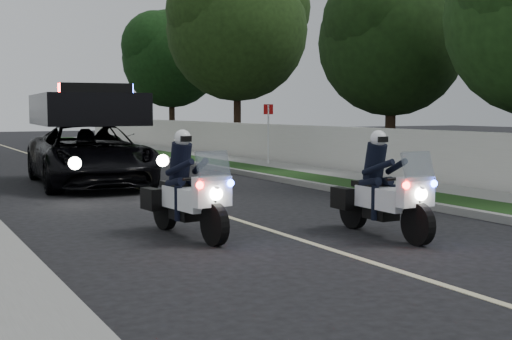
{
  "coord_description": "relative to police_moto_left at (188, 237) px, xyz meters",
  "views": [
    {
      "loc": [
        -5.6,
        -7.43,
        2.04
      ],
      "look_at": [
        -0.06,
        2.95,
        1.0
      ],
      "focal_mm": 48.01,
      "sensor_mm": 36.0,
      "label": 1
    }
  ],
  "objects": [
    {
      "name": "ground",
      "position": [
        1.46,
        -2.66,
        0.0
      ],
      "size": [
        120.0,
        120.0,
        0.0
      ],
      "primitive_type": "plane",
      "color": "black",
      "rests_on": "ground"
    },
    {
      "name": "tree_right_e",
      "position": [
        11.43,
        30.22,
        0.0
      ],
      "size": [
        7.71,
        7.71,
        10.09
      ],
      "primitive_type": null,
      "rotation": [
        0.0,
        0.0,
        -0.34
      ],
      "color": "#133410",
      "rests_on": "ground"
    },
    {
      "name": "police_moto_left",
      "position": [
        0.0,
        0.0,
        0.0
      ],
      "size": [
        0.9,
        2.09,
        1.73
      ],
      "primitive_type": null,
      "rotation": [
        0.0,
        0.0,
        0.1
      ],
      "color": "white",
      "rests_on": "ground"
    },
    {
      "name": "grass_verge",
      "position": [
        6.26,
        7.34,
        0.08
      ],
      "size": [
        1.2,
        60.0,
        0.16
      ],
      "primitive_type": "cube",
      "color": "#193814",
      "rests_on": "ground"
    },
    {
      "name": "police_suv",
      "position": [
        0.56,
        8.23,
        0.0
      ],
      "size": [
        3.22,
        6.17,
        2.9
      ],
      "primitive_type": "imported",
      "rotation": [
        0.0,
        0.0,
        -0.08
      ],
      "color": "black",
      "rests_on": "ground"
    },
    {
      "name": "lane_marking",
      "position": [
        1.46,
        7.34,
        0.0
      ],
      "size": [
        0.12,
        50.0,
        0.01
      ],
      "primitive_type": "cube",
      "color": "#BFB78C",
      "rests_on": "ground"
    },
    {
      "name": "sidewalk_right",
      "position": [
        7.56,
        7.34,
        0.08
      ],
      "size": [
        1.4,
        60.0,
        0.16
      ],
      "primitive_type": "cube",
      "color": "gray",
      "rests_on": "ground"
    },
    {
      "name": "tree_right_c",
      "position": [
        11.21,
        8.72,
        0.0
      ],
      "size": [
        6.11,
        6.11,
        8.44
      ],
      "primitive_type": null,
      "rotation": [
        0.0,
        0.0,
        -0.24
      ],
      "color": "black",
      "rests_on": "ground"
    },
    {
      "name": "sign_post",
      "position": [
        7.46,
        10.72,
        0.0
      ],
      "size": [
        0.4,
        0.4,
        2.3
      ],
      "primitive_type": null,
      "rotation": [
        0.0,
        0.0,
        -0.12
      ],
      "color": "#9F0B12",
      "rests_on": "ground"
    },
    {
      "name": "property_wall",
      "position": [
        8.56,
        7.34,
        0.75
      ],
      "size": [
        0.22,
        60.0,
        1.5
      ],
      "primitive_type": "cube",
      "color": "beige",
      "rests_on": "ground"
    },
    {
      "name": "tree_right_d",
      "position": [
        10.84,
        19.9,
        0.0
      ],
      "size": [
        8.46,
        8.46,
        11.38
      ],
      "primitive_type": null,
      "rotation": [
        0.0,
        0.0,
        0.28
      ],
      "color": "#223F15",
      "rests_on": "ground"
    },
    {
      "name": "curb_right",
      "position": [
        5.56,
        7.34,
        0.07
      ],
      "size": [
        0.2,
        60.0,
        0.15
      ],
      "primitive_type": "cube",
      "color": "gray",
      "rests_on": "ground"
    },
    {
      "name": "police_moto_right",
      "position": [
        2.8,
        -1.42,
        0.0
      ],
      "size": [
        0.74,
        2.03,
        1.72
      ],
      "primitive_type": null,
      "rotation": [
        0.0,
        0.0,
        -0.02
      ],
      "color": "silver",
      "rests_on": "ground"
    }
  ]
}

